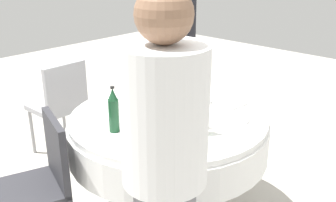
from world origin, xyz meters
name	(u,v)px	position (x,y,z in m)	size (l,w,h in m)	color
dining_table	(168,136)	(0.00, 0.00, 0.59)	(1.31, 1.31, 0.74)	white
bottle_green_front	(171,93)	(0.00, -0.02, 0.88)	(0.06, 0.06, 0.31)	#2D6B38
bottle_brown_near	(191,108)	(-0.23, 0.04, 0.87)	(0.07, 0.07, 0.27)	#593314
bottle_dark_green_rear	(114,111)	(0.07, 0.39, 0.87)	(0.06, 0.06, 0.28)	#194728
bottle_clear_south	(122,77)	(0.48, -0.02, 0.89)	(0.07, 0.07, 0.32)	silver
bottle_amber_left	(188,92)	(-0.05, -0.14, 0.87)	(0.06, 0.06, 0.29)	#8C5619
bottle_green_north	(201,113)	(-0.32, 0.07, 0.87)	(0.06, 0.06, 0.28)	#2D6B38
wine_glass_south	(203,86)	(-0.02, -0.34, 0.86)	(0.06, 0.06, 0.16)	white
wine_glass_left	(127,102)	(0.16, 0.21, 0.85)	(0.07, 0.07, 0.15)	white
wine_glass_north	(152,98)	(0.10, 0.05, 0.85)	(0.06, 0.06, 0.15)	white
wine_glass_east	(167,83)	(0.22, -0.23, 0.85)	(0.06, 0.06, 0.16)	white
wine_glass_mid	(154,93)	(0.17, -0.05, 0.84)	(0.07, 0.07, 0.14)	white
plate_mid	(231,119)	(-0.34, -0.22, 0.75)	(0.23, 0.23, 0.02)	white
plate_right	(156,130)	(-0.12, 0.23, 0.75)	(0.22, 0.22, 0.04)	white
spoon_near	(179,148)	(-0.36, 0.30, 0.74)	(0.18, 0.02, 0.01)	silver
spoon_rear	(222,141)	(-0.48, 0.07, 0.74)	(0.18, 0.02, 0.01)	silver
folded_napkin	(230,102)	(-0.18, -0.44, 0.75)	(0.18, 0.18, 0.02)	white
person_front	(165,183)	(-0.67, 0.73, 0.86)	(0.34, 0.34, 1.65)	slate
person_near	(177,49)	(0.82, -1.01, 0.86)	(0.34, 0.34, 1.64)	slate
chair_north	(41,178)	(0.26, 0.79, 0.52)	(0.51, 0.51, 0.87)	#2D2D33
chair_east	(61,101)	(1.24, 0.03, 0.52)	(0.41, 0.41, 0.87)	#99999E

